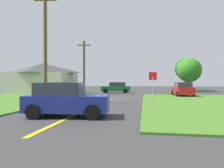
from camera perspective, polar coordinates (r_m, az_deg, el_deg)
name	(u,v)px	position (r m, az deg, el deg)	size (l,w,h in m)	color
ground_plane	(110,98)	(20.83, -0.48, -3.99)	(120.00, 120.00, 0.00)	#363636
grass_verge_right	(223,103)	(17.55, 28.65, -4.78)	(12.00, 20.00, 0.08)	#447524
grass_verge_left	(1,100)	(20.91, -28.66, -3.93)	(12.00, 20.00, 0.08)	#447524
lane_stripe_center	(89,108)	(13.05, -6.42, -6.70)	(0.20, 14.00, 0.01)	yellow
stop_sign	(153,80)	(19.25, 11.32, 0.99)	(0.72, 0.18, 2.57)	#9EA0A8
car_behind_on_main_road	(66,100)	(10.01, -12.76, -4.34)	(4.01, 2.21, 1.62)	navy
parked_car_near_building	(58,90)	(23.69, -14.82, -1.50)	(4.47, 2.61, 1.62)	#196B33
car_on_crossroad	(183,89)	(24.95, 19.10, -1.42)	(2.10, 4.24, 1.62)	red
car_approaching_junction	(116,88)	(30.83, 1.12, -1.01)	(4.52, 2.40, 1.62)	#196B33
utility_pole_near	(45,45)	(17.18, -18.13, 10.23)	(1.80, 0.31, 8.82)	brown
utility_pole_mid	(84,67)	(28.41, -7.82, 4.83)	(1.79, 0.43, 7.30)	#4E4426
oak_tree_left	(189,70)	(37.18, 20.71, 3.65)	(4.13, 4.13, 5.75)	brown
pine_tree_center	(186,69)	(42.72, 19.91, 4.01)	(4.21, 4.21, 6.36)	brown
barn	(42,78)	(31.27, -18.99, 1.53)	(8.69, 6.28, 4.39)	beige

